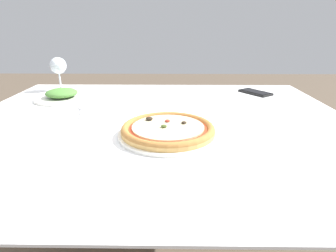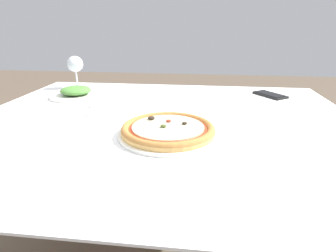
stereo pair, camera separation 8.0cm
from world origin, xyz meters
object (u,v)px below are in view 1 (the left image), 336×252
dining_table (158,142)px  fork (83,111)px  wine_glass_far_left (58,67)px  pizza_plate (168,130)px  side_plate (62,95)px  cell_phone (255,92)px

dining_table → fork: size_ratio=7.76×
fork → wine_glass_far_left: 0.41m
dining_table → pizza_plate: bearing=-75.0°
dining_table → pizza_plate: pizza_plate is taller
wine_glass_far_left → side_plate: bearing=-68.3°
pizza_plate → fork: bearing=144.6°
pizza_plate → cell_phone: (0.39, 0.51, -0.01)m
pizza_plate → cell_phone: bearing=52.4°
cell_phone → pizza_plate: bearing=-127.6°
fork → pizza_plate: bearing=-35.4°
side_plate → fork: bearing=-51.6°
wine_glass_far_left → side_plate: size_ratio=0.69×
fork → side_plate: size_ratio=0.75×
dining_table → cell_phone: 0.58m
fork → side_plate: (-0.14, 0.17, 0.02)m
dining_table → pizza_plate: size_ratio=4.59×
dining_table → cell_phone: size_ratio=8.29×
pizza_plate → wine_glass_far_left: 0.77m
cell_phone → dining_table: bearing=-138.6°
pizza_plate → wine_glass_far_left: (-0.52, 0.56, 0.09)m
fork → wine_glass_far_left: (-0.20, 0.34, 0.11)m
wine_glass_far_left → dining_table: bearing=-41.6°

